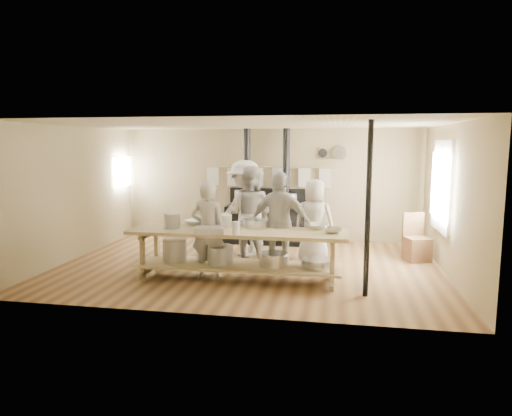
% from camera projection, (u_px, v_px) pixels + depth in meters
% --- Properties ---
extents(ground, '(7.00, 7.00, 0.00)m').
position_uv_depth(ground, '(248.00, 266.00, 8.50)').
color(ground, brown).
rests_on(ground, ground).
extents(room_shell, '(7.00, 7.00, 7.00)m').
position_uv_depth(room_shell, '(248.00, 179.00, 8.27)').
color(room_shell, tan).
rests_on(room_shell, ground).
extents(window_right, '(0.09, 1.50, 1.65)m').
position_uv_depth(window_right, '(442.00, 186.00, 8.26)').
color(window_right, beige).
rests_on(window_right, ground).
extents(left_opening, '(0.00, 0.90, 0.90)m').
position_uv_depth(left_opening, '(122.00, 172.00, 10.83)').
color(left_opening, white).
rests_on(left_opening, ground).
extents(stove, '(1.90, 0.75, 2.60)m').
position_uv_depth(stove, '(266.00, 220.00, 10.49)').
color(stove, black).
rests_on(stove, ground).
extents(towel_rail, '(3.00, 0.04, 0.47)m').
position_uv_depth(towel_rail, '(268.00, 174.00, 10.62)').
color(towel_rail, tan).
rests_on(towel_rail, ground).
extents(back_wall_shelf, '(0.63, 0.14, 0.32)m').
position_uv_depth(back_wall_shelf, '(332.00, 155.00, 10.33)').
color(back_wall_shelf, tan).
rests_on(back_wall_shelf, ground).
extents(prep_table, '(3.60, 0.90, 0.85)m').
position_uv_depth(prep_table, '(237.00, 250.00, 7.55)').
color(prep_table, tan).
rests_on(prep_table, ground).
extents(support_post, '(0.08, 0.08, 2.60)m').
position_uv_depth(support_post, '(368.00, 210.00, 6.64)').
color(support_post, black).
rests_on(support_post, ground).
extents(cook_far_left, '(0.61, 0.41, 1.65)m').
position_uv_depth(cook_far_left, '(208.00, 230.00, 7.62)').
color(cook_far_left, '#B2A99D').
rests_on(cook_far_left, ground).
extents(cook_left, '(1.04, 0.89, 1.86)m').
position_uv_depth(cook_left, '(250.00, 214.00, 8.66)').
color(cook_left, '#B2A99D').
rests_on(cook_left, ground).
extents(cook_center, '(0.86, 0.64, 1.60)m').
position_uv_depth(cook_center, '(314.00, 221.00, 8.70)').
color(cook_center, '#B2A99D').
rests_on(cook_center, ground).
extents(cook_right, '(1.07, 0.49, 1.80)m').
position_uv_depth(cook_right, '(280.00, 224.00, 7.81)').
color(cook_right, '#B2A99D').
rests_on(cook_right, ground).
extents(cook_by_window, '(1.44, 1.25, 1.94)m').
position_uv_depth(cook_by_window, '(245.00, 209.00, 9.11)').
color(cook_by_window, '#B2A99D').
rests_on(cook_by_window, ground).
extents(chair, '(0.54, 0.54, 0.92)m').
position_uv_depth(chair, '(417.00, 247.00, 8.85)').
color(chair, '#533421').
rests_on(chair, ground).
extents(bowl_white_a, '(0.51, 0.51, 0.09)m').
position_uv_depth(bowl_white_a, '(197.00, 222.00, 7.96)').
color(bowl_white_a, white).
rests_on(bowl_white_a, prep_table).
extents(bowl_steel_a, '(0.41, 0.41, 0.10)m').
position_uv_depth(bowl_steel_a, '(247.00, 224.00, 7.80)').
color(bowl_steel_a, silver).
rests_on(bowl_steel_a, prep_table).
extents(bowl_white_b, '(0.50, 0.50, 0.09)m').
position_uv_depth(bowl_white_b, '(317.00, 226.00, 7.59)').
color(bowl_white_b, white).
rests_on(bowl_white_b, prep_table).
extents(bowl_steel_b, '(0.30, 0.30, 0.09)m').
position_uv_depth(bowl_steel_b, '(333.00, 230.00, 7.24)').
color(bowl_steel_b, silver).
rests_on(bowl_steel_b, prep_table).
extents(roasting_pan, '(0.52, 0.40, 0.10)m').
position_uv_depth(roasting_pan, '(209.00, 230.00, 7.24)').
color(roasting_pan, '#B2B2B7').
rests_on(roasting_pan, prep_table).
extents(mixing_bowl_large, '(0.52, 0.52, 0.14)m').
position_uv_depth(mixing_bowl_large, '(255.00, 223.00, 7.73)').
color(mixing_bowl_large, silver).
rests_on(mixing_bowl_large, prep_table).
extents(bucket_galv, '(0.34, 0.34, 0.25)m').
position_uv_depth(bucket_galv, '(172.00, 221.00, 7.68)').
color(bucket_galv, gray).
rests_on(bucket_galv, prep_table).
extents(deep_bowl_enamel, '(0.46, 0.46, 0.21)m').
position_uv_depth(deep_bowl_enamel, '(222.00, 221.00, 7.78)').
color(deep_bowl_enamel, white).
rests_on(deep_bowl_enamel, prep_table).
extents(pitcher, '(0.16, 0.16, 0.20)m').
position_uv_depth(pitcher, '(236.00, 228.00, 7.16)').
color(pitcher, white).
rests_on(pitcher, prep_table).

